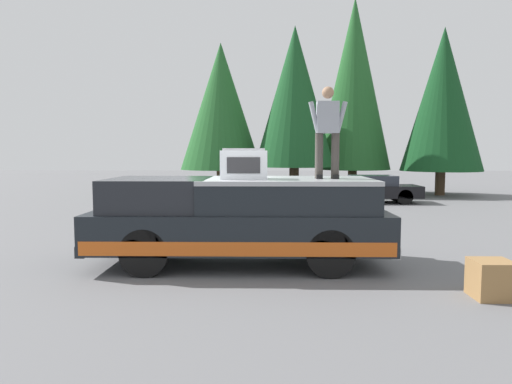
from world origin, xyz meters
TOP-DOWN VIEW (x-y plane):
  - ground_plane at (0.00, 0.00)m, footprint 90.00×90.00m
  - pickup_truck at (-0.10, -0.46)m, footprint 2.01×5.54m
  - compressor_unit at (-0.29, -0.56)m, footprint 0.65×0.84m
  - person_on_truck_bed at (-0.15, -2.09)m, footprint 0.29×0.72m
  - parked_car_black at (10.96, -5.42)m, footprint 1.64×4.10m
  - parked_car_navy at (10.98, 0.13)m, footprint 1.64×4.10m
  - wooden_crate at (-2.06, -4.27)m, footprint 0.56×0.56m
  - conifer_far_left at (14.46, -9.65)m, footprint 3.93×3.93m
  - conifer_left at (16.40, -5.66)m, footprint 3.97×3.97m
  - conifer_center_left at (14.98, -2.43)m, footprint 4.06×4.06m
  - conifer_center_right at (16.03, 1.39)m, footprint 4.30×4.30m

SIDE VIEW (x-z plane):
  - ground_plane at x=0.00m, z-range 0.00..0.00m
  - wooden_crate at x=-2.06m, z-range 0.00..0.56m
  - parked_car_black at x=10.96m, z-range 0.00..1.16m
  - parked_car_navy at x=10.98m, z-range 0.00..1.16m
  - pickup_truck at x=-0.10m, z-range 0.05..1.70m
  - compressor_unit at x=-0.29m, z-range 1.65..2.21m
  - person_on_truck_bed at x=-0.15m, z-range 1.71..3.40m
  - conifer_center_right at x=16.03m, z-range 0.60..8.46m
  - conifer_far_left at x=14.46m, z-range 0.60..8.80m
  - conifer_center_left at x=14.98m, z-range 0.69..9.13m
  - conifer_left at x=16.40m, z-range 0.60..10.84m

